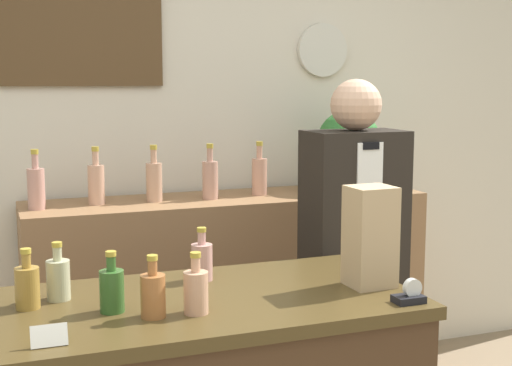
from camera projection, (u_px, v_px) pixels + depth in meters
back_wall at (170, 123)px, 3.60m from camera, size 5.20×0.09×2.70m
back_shelf at (229, 297)px, 3.52m from camera, size 1.95×0.47×1.01m
shopkeeper at (353, 271)px, 2.95m from camera, size 0.40×0.25×1.58m
potted_plant at (349, 145)px, 3.65m from camera, size 0.32×0.32×0.41m
paper_bag at (370, 236)px, 2.27m from camera, size 0.14×0.13×0.32m
tape_dispenser at (410, 295)px, 2.12m from camera, size 0.09×0.06×0.07m
price_card_left at (49, 336)px, 1.77m from camera, size 0.09×0.02×0.06m
counter_bottle_0 at (27, 286)px, 2.06m from camera, size 0.07×0.07×0.18m
counter_bottle_1 at (58, 278)px, 2.14m from camera, size 0.07×0.07×0.18m
counter_bottle_2 at (112, 289)px, 2.03m from camera, size 0.07×0.07×0.18m
counter_bottle_3 at (153, 294)px, 1.98m from camera, size 0.07×0.07×0.18m
counter_bottle_4 at (196, 291)px, 2.01m from camera, size 0.07×0.07×0.18m
counter_bottle_5 at (202, 260)px, 2.35m from camera, size 0.07×0.07×0.18m
shelf_bottle_0 at (36, 187)px, 3.11m from camera, size 0.08×0.08×0.26m
shelf_bottle_1 at (96, 183)px, 3.24m from camera, size 0.08×0.08×0.26m
shelf_bottle_2 at (154, 180)px, 3.32m from camera, size 0.08×0.08×0.26m
shelf_bottle_3 at (210, 178)px, 3.39m from camera, size 0.08×0.08×0.26m
shelf_bottle_4 at (259, 175)px, 3.51m from camera, size 0.08×0.08×0.26m
shelf_bottle_5 at (310, 173)px, 3.59m from camera, size 0.08×0.08×0.26m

